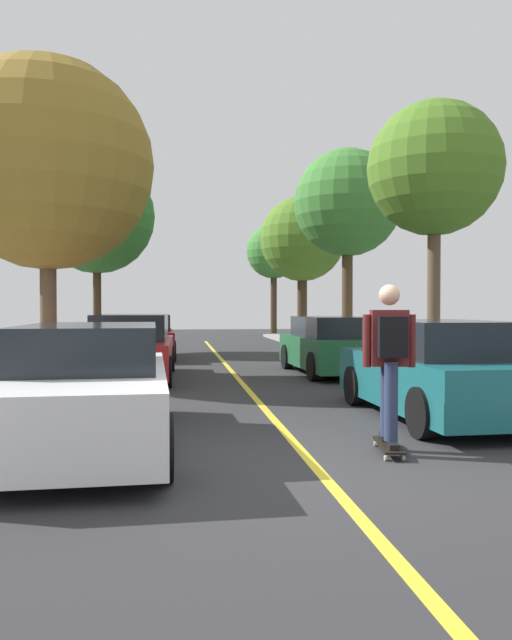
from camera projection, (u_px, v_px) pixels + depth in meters
name	position (u px, v px, depth m)	size (l,w,h in m)	color
ground	(314.00, 466.00, 6.24)	(80.00, 80.00, 0.00)	#2D2D30
center_line	(261.00, 404.00, 10.21)	(0.12, 39.20, 0.01)	gold
parked_car_left_nearest	(90.00, 386.00, 7.19)	(1.97, 4.71, 1.41)	white
parked_car_left_near	(132.00, 348.00, 13.86)	(1.92, 4.61, 1.46)	maroon
parked_car_left_far	(144.00, 337.00, 19.48)	(2.00, 4.30, 1.40)	maroon
parked_car_right_nearest	(438.00, 371.00, 8.95)	(1.92, 4.10, 1.42)	#196066
parked_car_right_near	(333.00, 346.00, 14.94)	(2.01, 4.22, 1.39)	#1E5B33
street_tree_left_nearest	(47.00, 165.00, 13.38)	(4.59, 4.59, 6.89)	brown
street_tree_left_near	(97.00, 216.00, 21.69)	(4.06, 4.06, 6.74)	#3D2D1E
street_tree_right_nearest	(434.00, 170.00, 13.31)	(2.90, 2.90, 5.94)	brown
street_tree_right_near	(347.00, 204.00, 20.06)	(3.49, 3.49, 6.64)	#4C3823
street_tree_right_far	(302.00, 240.00, 27.27)	(3.76, 3.76, 6.41)	#3D2D1E
street_tree_right_farthest	(274.00, 252.00, 35.26)	(3.15, 3.15, 6.30)	#3D2D1E
skateboard	(389.00, 445.00, 6.79)	(0.35, 0.86, 0.10)	black
skateboarder	(390.00, 354.00, 6.74)	(0.59, 0.71, 1.76)	black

